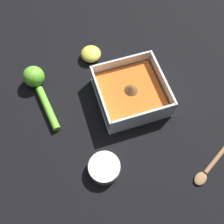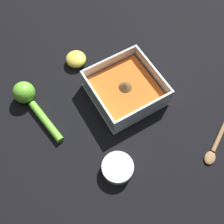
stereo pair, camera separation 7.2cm
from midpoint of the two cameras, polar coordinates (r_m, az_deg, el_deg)
name	(u,v)px [view 1 (the left image)]	position (r m, az deg, el deg)	size (l,w,h in m)	color
ground_plane	(134,107)	(0.77, 7.46, 0.77)	(4.00, 4.00, 0.00)	black
square_dish	(131,93)	(0.77, 6.85, 3.80)	(0.19, 0.19, 0.07)	silver
spice_bowl	(104,168)	(0.69, 1.39, -12.40)	(0.08, 0.08, 0.03)	silver
lemon_squeezer	(37,83)	(0.80, -13.65, 5.92)	(0.21, 0.07, 0.06)	#6BC633
lemon_half	(91,54)	(0.85, -2.18, 12.31)	(0.06, 0.06, 0.04)	#EFDB4C
wooden_spoon	(216,159)	(0.77, 24.27, -9.63)	(0.12, 0.19, 0.01)	olive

